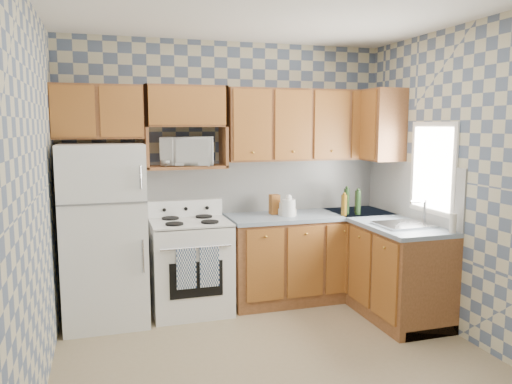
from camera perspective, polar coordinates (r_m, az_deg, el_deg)
floor at (r=4.16m, az=2.48°, el=-18.76°), size 3.40×3.40×0.00m
back_wall at (r=5.28m, az=-3.20°, el=2.22°), size 3.40×0.02×2.70m
right_wall at (r=4.61m, az=22.96°, el=0.84°), size 0.02×3.20×2.70m
backsplash_back at (r=5.40m, az=0.96°, el=0.75°), size 2.60×0.02×0.56m
backsplash_right at (r=5.25m, az=17.22°, el=0.22°), size 0.02×1.60×0.56m
refrigerator at (r=4.86m, az=-16.95°, el=-4.65°), size 0.75×0.70×1.68m
stove_body at (r=5.04m, az=-7.49°, el=-8.51°), size 0.76×0.65×0.90m
cooktop at (r=4.94m, az=-7.58°, el=-3.43°), size 0.76×0.65×0.02m
backguard at (r=5.19m, az=-8.09°, el=-1.84°), size 0.76×0.08×0.17m
dish_towel_left at (r=4.68m, az=-7.97°, el=-8.67°), size 0.18×0.02×0.38m
dish_towel_right at (r=4.71m, az=-5.34°, el=-8.50°), size 0.18×0.02×0.38m
base_cabinets_back at (r=5.42m, az=6.21°, el=-7.45°), size 1.75×0.60×0.88m
base_cabinets_right at (r=5.25m, az=14.24°, el=-8.16°), size 0.60×1.60×0.88m
countertop_back at (r=5.32m, az=6.31°, el=-2.67°), size 1.77×0.63×0.04m
countertop_right at (r=5.14m, az=14.36°, el=-3.22°), size 0.63×1.60×0.04m
upper_cabinets_back at (r=5.36m, az=5.86°, el=7.63°), size 1.75×0.33×0.74m
upper_cabinets_fridge at (r=4.95m, az=-17.64°, el=8.71°), size 0.82×0.33×0.50m
upper_cabinets_right at (r=5.51m, az=13.50°, el=7.46°), size 0.33×0.70×0.74m
microwave_shelf at (r=5.02m, az=-7.98°, el=2.86°), size 0.80×0.33×0.03m
microwave at (r=5.03m, az=-7.84°, el=4.67°), size 0.58×0.45×0.29m
sink at (r=4.85m, az=16.56°, el=-3.64°), size 0.48×0.40×0.03m
window at (r=4.94m, az=19.55°, el=2.59°), size 0.02×0.66×0.86m
bottle_0 at (r=5.32m, az=10.31°, el=-1.05°), size 0.06×0.06×0.27m
bottle_1 at (r=5.31m, az=11.56°, el=-1.19°), size 0.06×0.06×0.25m
bottle_2 at (r=5.42m, az=11.52°, el=-1.10°), size 0.06×0.06×0.24m
bottle_3 at (r=5.22m, az=10.02°, el=-1.50°), size 0.06×0.06×0.22m
knife_block at (r=5.24m, az=2.12°, el=-1.41°), size 0.10×0.10×0.21m
electric_kettle at (r=5.13m, az=3.75°, el=-1.81°), size 0.14×0.14×0.17m
food_containers at (r=5.19m, az=3.59°, el=-1.95°), size 0.19×0.19×0.13m
soap_bottle at (r=4.64m, az=21.58°, el=-3.35°), size 0.06×0.06×0.17m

